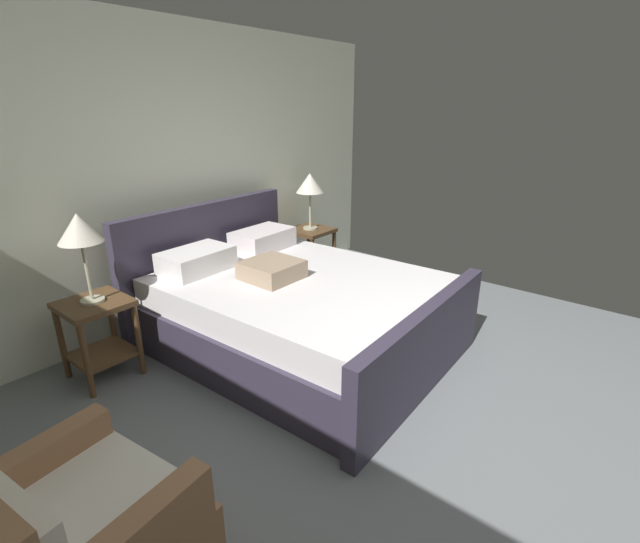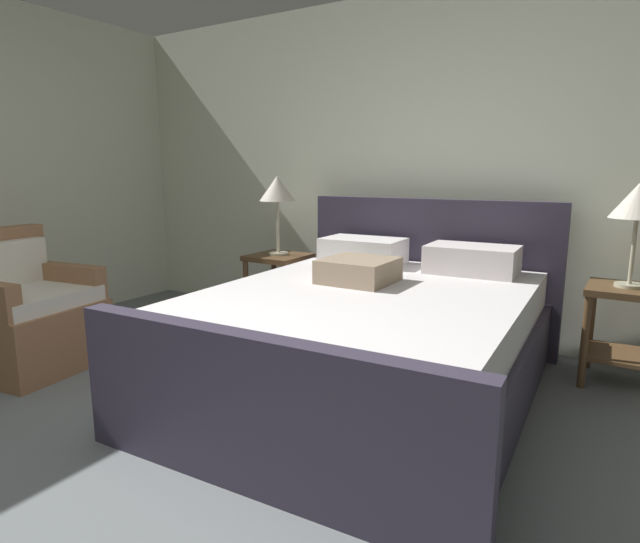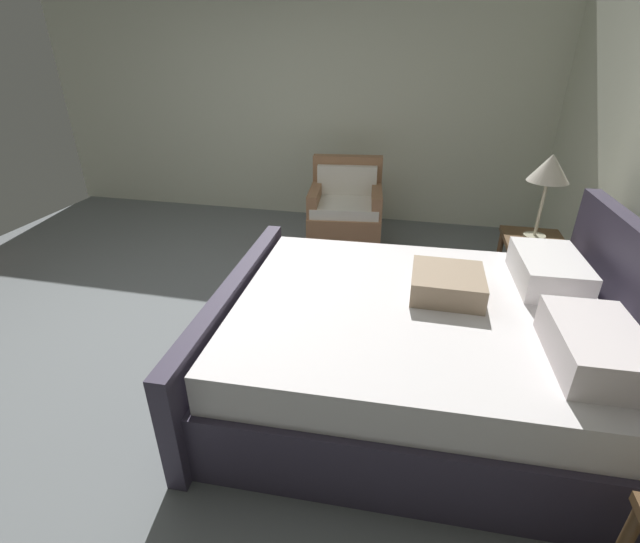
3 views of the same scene
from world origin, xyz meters
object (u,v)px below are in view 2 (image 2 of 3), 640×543
nightstand_left (279,278)px  armchair (24,315)px  nightstand_right (625,319)px  table_lamp_left (277,191)px  table_lamp_right (638,203)px  bed (372,335)px

nightstand_left → armchair: size_ratio=0.67×
nightstand_right → armchair: 3.76m
table_lamp_left → armchair: bearing=-118.6°
nightstand_right → armchair: (-3.35, -1.72, -0.06)m
nightstand_right → table_lamp_right: 0.69m
table_lamp_left → armchair: (-0.88, -1.61, -0.77)m
armchair → nightstand_left: bearing=61.4°
bed → table_lamp_right: bearing=35.5°
nightstand_left → table_lamp_left: bearing=180.0°
table_lamp_right → armchair: size_ratio=0.68×
table_lamp_right → nightstand_left: 2.56m
nightstand_right → armchair: bearing=-152.8°
table_lamp_right → armchair: bearing=-152.8°
nightstand_left → bed: bearing=-32.4°
nightstand_right → table_lamp_left: (-2.47, -0.10, 0.71)m
bed → table_lamp_left: size_ratio=3.71×
bed → nightstand_right: 1.52m
nightstand_left → table_lamp_left: size_ratio=0.95×
table_lamp_right → nightstand_left: (-2.47, -0.10, -0.69)m
nightstand_right → nightstand_left: 2.47m
table_lamp_right → table_lamp_left: 2.47m
bed → nightstand_right: bearing=35.5°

